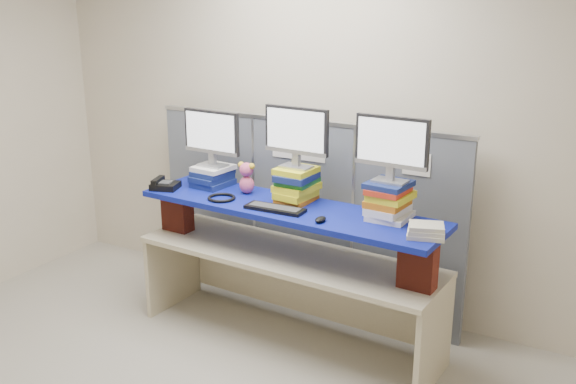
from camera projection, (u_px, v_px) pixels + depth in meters
The scene contains 18 objects.
room at pixel (142, 197), 3.34m from camera, with size 5.00×4.00×2.80m.
cubicle_partition at pixel (303, 215), 5.00m from camera, with size 2.60×0.06×1.53m.
desk at pixel (288, 271), 4.54m from camera, with size 2.25×0.76×0.68m.
brick_pier_left at pixel (177, 211), 4.91m from camera, with size 0.23×0.12×0.31m, color maroon.
brick_pier_right at pixel (418, 265), 3.92m from camera, with size 0.23×0.12×0.31m, color maroon.
blue_board at pixel (288, 209), 4.40m from camera, with size 2.20×0.55×0.04m, color navy.
book_stack_left at pixel (213, 176), 4.86m from camera, with size 0.27×0.32×0.15m.
book_stack_center at pixel (297, 185), 4.46m from camera, with size 0.26×0.32×0.24m.
book_stack_right at pixel (389, 200), 4.11m from camera, with size 0.28×0.31×0.25m.
monitor_left at pixel (212, 135), 4.76m from camera, with size 0.49×0.15×0.42m.
monitor_center at pixel (296, 134), 4.36m from camera, with size 0.49×0.15×0.42m.
monitor_right at pixel (392, 145), 4.00m from camera, with size 0.49×0.15×0.42m.
keyboard at pixel (275, 208), 4.30m from camera, with size 0.42×0.15×0.03m.
mouse at pixel (321, 219), 4.08m from camera, with size 0.06×0.11×0.03m, color black.
desk_phone at pixel (164, 185), 4.79m from camera, with size 0.23×0.22×0.08m.
headset at pixel (222, 198), 4.54m from camera, with size 0.20×0.20×0.02m, color black.
plush_toy at pixel (247, 178), 4.65m from camera, with size 0.14×0.10×0.23m.
binder_stack at pixel (426, 231), 3.82m from camera, with size 0.26×0.23×0.08m.
Camera 1 is at (2.23, -2.40, 2.39)m, focal length 40.00 mm.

